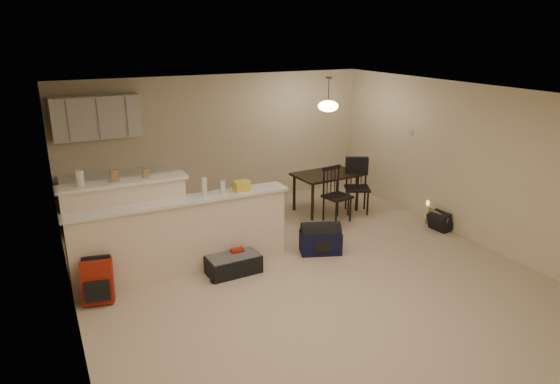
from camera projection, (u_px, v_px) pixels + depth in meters
room at (310, 191)px, 6.57m from camera, size 7.00×7.02×2.50m
breakfast_bar at (163, 233)px, 6.86m from camera, size 3.08×0.58×1.39m
upper_cabinets at (96, 117)px, 8.26m from camera, size 1.40×0.34×0.70m
kitchen_counter at (119, 200)px, 8.69m from camera, size 1.80×0.60×0.90m
thermostat at (411, 132)px, 9.08m from camera, size 0.02×0.12×0.12m
jar at (80, 178)px, 6.30m from camera, size 0.10×0.10×0.20m
cereal_box at (115, 176)px, 6.48m from camera, size 0.10×0.07×0.16m
small_box at (146, 173)px, 6.66m from camera, size 0.08×0.06×0.12m
bottle_a at (204, 187)px, 6.85m from camera, size 0.07×0.07×0.26m
bottle_b at (223, 187)px, 6.98m from camera, size 0.06×0.06×0.18m
bag_lump at (242, 186)px, 7.11m from camera, size 0.22×0.18×0.14m
dining_table at (326, 178)px, 9.32m from camera, size 1.21×0.85×0.73m
pendant_lamp at (328, 106)px, 8.90m from camera, size 0.36×0.36×0.62m
dining_chair_near at (337, 195)px, 8.83m from camera, size 0.50×0.48×0.98m
dining_chair_far at (357, 187)px, 9.26m from camera, size 0.58×0.57×1.00m
suitcase at (232, 264)px, 7.06m from camera, size 0.76×0.51×0.25m
red_backpack at (98, 281)px, 6.25m from camera, size 0.41×0.30×0.55m
navy_duffel at (320, 242)px, 7.66m from camera, size 0.70×0.54×0.34m
black_daypack at (440, 222)px, 8.53m from camera, size 0.26×0.35×0.30m
cardboard_sheet at (436, 221)px, 8.55m from camera, size 0.08×0.42×0.32m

